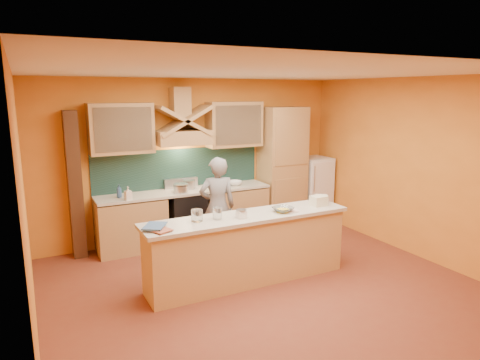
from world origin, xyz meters
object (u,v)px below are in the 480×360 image
person (217,207)px  mixing_bowl (283,209)px  fridge (313,190)px  kitchen_scale (241,215)px  stove (186,217)px

person → mixing_bowl: (0.47, -1.16, 0.19)m
fridge → kitchen_scale: bearing=-143.1°
stove → fridge: 2.71m
fridge → person: 2.60m
stove → kitchen_scale: kitchen_scale is taller
kitchen_scale → mixing_bowl: 0.65m
stove → person: 0.92m
fridge → mixing_bowl: 2.83m
kitchen_scale → fridge: bearing=29.9°
person → kitchen_scale: bearing=94.4°
stove → mixing_bowl: (0.71, -1.98, 0.53)m
stove → fridge: size_ratio=0.69×
kitchen_scale → mixing_bowl: (0.65, 0.00, -0.01)m
person → kitchen_scale: size_ratio=14.10×
stove → kitchen_scale: size_ratio=7.99×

